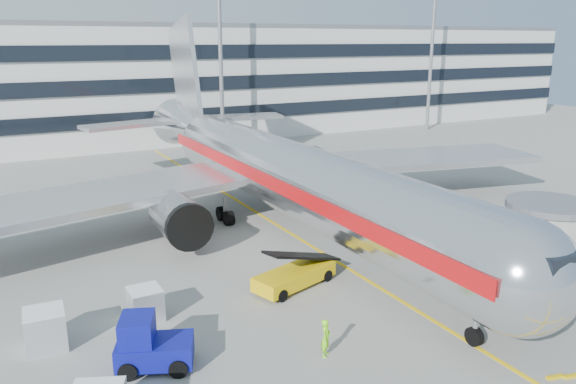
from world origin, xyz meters
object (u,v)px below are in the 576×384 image
belt_loader (294,275)px  ramp_worker (326,338)px  cargo_container_left (45,329)px  baggage_tug (150,345)px  cargo_container_right (145,304)px  main_jet (276,170)px

belt_loader → ramp_worker: size_ratio=3.10×
ramp_worker → cargo_container_left: bearing=104.1°
baggage_tug → cargo_container_right: (0.95, 4.36, -0.21)m
cargo_container_right → ramp_worker: 9.40m
cargo_container_left → belt_loader: bearing=1.5°
cargo_container_right → ramp_worker: bearing=-49.6°
belt_loader → baggage_tug: belt_loader is taller
main_jet → baggage_tug: main_jet is taller
cargo_container_left → ramp_worker: cargo_container_left is taller
cargo_container_right → ramp_worker: ramp_worker is taller
baggage_tug → cargo_container_left: (-3.72, 3.81, -0.11)m
baggage_tug → cargo_container_right: bearing=77.7°
cargo_container_left → baggage_tug: bearing=-45.7°
cargo_container_right → baggage_tug: bearing=-102.3°
cargo_container_left → ramp_worker: (10.76, -6.61, -0.05)m
belt_loader → ramp_worker: 7.33m
cargo_container_right → cargo_container_left: bearing=-173.3°
belt_loader → baggage_tug: (-9.33, -4.16, 0.32)m
baggage_tug → cargo_container_right: 4.47m
cargo_container_left → ramp_worker: size_ratio=1.05×
main_jet → cargo_container_right: main_jet is taller
baggage_tug → main_jet: bearing=47.0°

